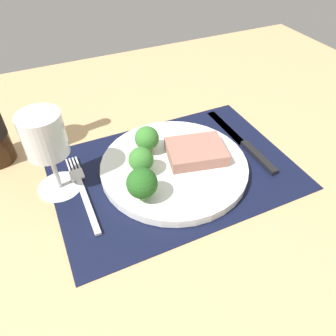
% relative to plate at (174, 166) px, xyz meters
% --- Properties ---
extents(ground_plane, '(1.40, 1.10, 0.03)m').
position_rel_plate_xyz_m(ground_plane, '(0.00, 0.00, -0.03)').
color(ground_plane, tan).
extents(placemat, '(0.43, 0.30, 0.00)m').
position_rel_plate_xyz_m(placemat, '(0.00, 0.00, -0.01)').
color(placemat, black).
rests_on(placemat, ground_plane).
extents(plate, '(0.27, 0.27, 0.02)m').
position_rel_plate_xyz_m(plate, '(0.00, 0.00, 0.00)').
color(plate, white).
rests_on(plate, placemat).
extents(steak, '(0.12, 0.10, 0.02)m').
position_rel_plate_xyz_m(steak, '(0.04, -0.00, 0.02)').
color(steak, '#9E6B5B').
rests_on(steak, plate).
extents(broccoli_near_steak, '(0.04, 0.04, 0.05)m').
position_rel_plate_xyz_m(broccoli_near_steak, '(-0.03, 0.05, 0.04)').
color(broccoli_near_steak, '#6B994C').
rests_on(broccoli_near_steak, plate).
extents(broccoli_center, '(0.04, 0.04, 0.05)m').
position_rel_plate_xyz_m(broccoli_center, '(-0.06, -0.00, 0.04)').
color(broccoli_center, '#5B8942').
rests_on(broccoli_center, plate).
extents(broccoli_back_left, '(0.05, 0.05, 0.06)m').
position_rel_plate_xyz_m(broccoli_back_left, '(-0.08, -0.06, 0.04)').
color(broccoli_back_left, '#6B994C').
rests_on(broccoli_back_left, plate).
extents(fork, '(0.02, 0.19, 0.01)m').
position_rel_plate_xyz_m(fork, '(-0.17, 0.01, -0.01)').
color(fork, silver).
rests_on(fork, placemat).
extents(knife, '(0.02, 0.23, 0.01)m').
position_rel_plate_xyz_m(knife, '(0.16, 0.01, -0.00)').
color(knife, black).
rests_on(knife, placemat).
extents(wine_glass, '(0.08, 0.08, 0.15)m').
position_rel_plate_xyz_m(wine_glass, '(-0.20, 0.04, 0.09)').
color(wine_glass, silver).
rests_on(wine_glass, ground_plane).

